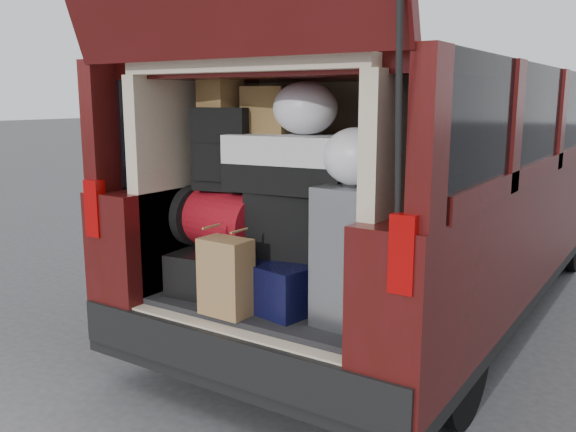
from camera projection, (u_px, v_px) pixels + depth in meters
name	position (u px, v px, depth m)	size (l,w,h in m)	color
ground	(267.00, 407.00, 3.18)	(80.00, 80.00, 0.00)	#3C3C3F
minivan	(411.00, 191.00, 4.53)	(1.90, 5.35, 2.77)	black
load_floor	(296.00, 340.00, 3.35)	(1.24, 1.05, 0.55)	black
black_hardshell	(225.00, 268.00, 3.36)	(0.41, 0.57, 0.23)	black
navy_hardshell	(292.00, 279.00, 3.13)	(0.45, 0.55, 0.24)	black
silver_roller	(359.00, 253.00, 2.85)	(0.27, 0.43, 0.65)	silver
kraft_bag	(226.00, 277.00, 2.94)	(0.24, 0.15, 0.38)	olive
red_duffel	(226.00, 220.00, 3.29)	(0.50, 0.33, 0.33)	maroon
black_soft_case	(296.00, 224.00, 3.09)	(0.46, 0.28, 0.33)	black
backpack	(224.00, 149.00, 3.22)	(0.30, 0.18, 0.43)	black
twotone_duffel	(292.00, 163.00, 3.05)	(0.63, 0.33, 0.28)	silver
grocery_sack_lower	(220.00, 89.00, 3.21)	(0.20, 0.17, 0.18)	olive
grocery_sack_upper	(269.00, 110.00, 3.18)	(0.24, 0.20, 0.24)	olive
plastic_bag_center	(305.00, 108.00, 3.00)	(0.33, 0.30, 0.26)	white
plastic_bag_right	(356.00, 157.00, 2.72)	(0.30, 0.28, 0.26)	white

